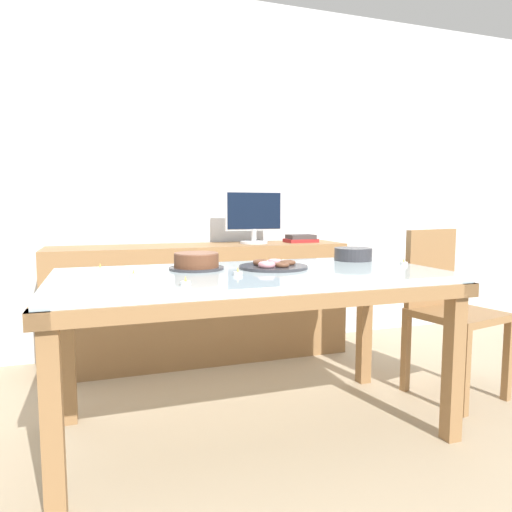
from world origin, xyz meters
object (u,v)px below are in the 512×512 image
object	(u,v)px
computer_monitor	(254,217)
cake_chocolate_round	(196,262)
tealight_near_cakes	(404,263)
chair	(446,303)
tealight_left_edge	(238,273)
plate_stack	(353,254)
tealight_right_edge	(186,283)
pastry_platter	(273,266)
book_stack	(301,239)
tealight_near_front	(134,275)
tealight_centre	(100,269)

from	to	relation	value
computer_monitor	cake_chocolate_round	xyz separation A→B (m)	(-0.62, -0.98, -0.19)
computer_monitor	tealight_near_cakes	world-z (taller)	computer_monitor
chair	tealight_left_edge	xyz separation A→B (m)	(-1.30, -0.20, 0.26)
cake_chocolate_round	tealight_near_cakes	xyz separation A→B (m)	(1.05, -0.17, -0.03)
chair	plate_stack	xyz separation A→B (m)	(-0.53, 0.15, 0.28)
computer_monitor	tealight_right_edge	distance (m)	1.62
pastry_platter	computer_monitor	bearing A→B (deg)	76.48
book_stack	tealight_right_edge	distance (m)	1.81
chair	tealight_near_front	world-z (taller)	chair
book_stack	cake_chocolate_round	bearing A→B (deg)	-135.22
computer_monitor	tealight_near_front	distance (m)	1.48
computer_monitor	tealight_centre	size ratio (longest dim) A/B	10.60
tealight_near_front	tealight_right_edge	world-z (taller)	same
computer_monitor	plate_stack	distance (m)	0.95
pastry_platter	tealight_near_front	distance (m)	0.67
chair	tealight_near_front	size ratio (longest dim) A/B	23.50
tealight_right_edge	chair	bearing A→B (deg)	13.83
tealight_left_edge	tealight_right_edge	world-z (taller)	same
tealight_near_cakes	chair	bearing A→B (deg)	16.85
cake_chocolate_round	tealight_near_cakes	bearing A→B (deg)	-9.26
tealight_near_front	tealight_near_cakes	world-z (taller)	same
book_stack	tealight_left_edge	xyz separation A→B (m)	(-0.86, -1.23, -0.05)
tealight_near_cakes	tealight_right_edge	size ratio (longest dim) A/B	1.00
tealight_near_cakes	tealight_right_edge	bearing A→B (deg)	-167.18
tealight_left_edge	book_stack	bearing A→B (deg)	55.19
cake_chocolate_round	tealight_left_edge	world-z (taller)	cake_chocolate_round
plate_stack	tealight_centre	xyz separation A→B (m)	(-1.35, -0.00, -0.02)
chair	tealight_right_edge	world-z (taller)	chair
chair	computer_monitor	bearing A→B (deg)	128.46
book_stack	tealight_near_cakes	world-z (taller)	book_stack
plate_stack	tealight_centre	bearing A→B (deg)	-179.94
computer_monitor	book_stack	distance (m)	0.40
tealight_centre	computer_monitor	bearing A→B (deg)	40.02
computer_monitor	plate_stack	world-z (taller)	computer_monitor
tealight_near_front	tealight_near_cakes	bearing A→B (deg)	-0.26
tealight_centre	plate_stack	bearing A→B (deg)	0.06
chair	computer_monitor	distance (m)	1.40
chair	tealight_right_edge	bearing A→B (deg)	-166.17
computer_monitor	pastry_platter	size ratio (longest dim) A/B	1.27
computer_monitor	tealight_left_edge	xyz separation A→B (m)	(-0.48, -1.23, -0.22)
computer_monitor	tealight_near_front	size ratio (longest dim) A/B	10.60
chair	tealight_right_edge	size ratio (longest dim) A/B	23.50
plate_stack	tealight_right_edge	world-z (taller)	plate_stack
cake_chocolate_round	pastry_platter	xyz separation A→B (m)	(0.36, -0.08, -0.03)
book_stack	plate_stack	size ratio (longest dim) A/B	1.13
plate_stack	tealight_near_front	size ratio (longest dim) A/B	5.25
chair	tealight_left_edge	size ratio (longest dim) A/B	23.50
chair	plate_stack	bearing A→B (deg)	164.24
plate_stack	tealight_near_front	xyz separation A→B (m)	(-1.21, -0.26, -0.02)
pastry_platter	tealight_near_front	size ratio (longest dim) A/B	8.37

